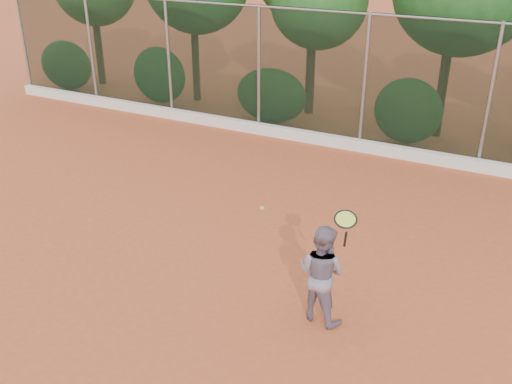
% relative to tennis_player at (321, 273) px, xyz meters
% --- Properties ---
extents(ground, '(80.00, 80.00, 0.00)m').
position_rel_tennis_player_xyz_m(ground, '(-1.69, 0.18, -0.79)').
color(ground, '#B34F2A').
rests_on(ground, ground).
extents(concrete_curb, '(24.00, 0.20, 0.30)m').
position_rel_tennis_player_xyz_m(concrete_curb, '(-1.69, 7.00, -0.64)').
color(concrete_curb, silver).
rests_on(concrete_curb, ground).
extents(tennis_player, '(0.86, 0.73, 1.58)m').
position_rel_tennis_player_xyz_m(tennis_player, '(0.00, 0.00, 0.00)').
color(tennis_player, slate).
rests_on(tennis_player, ground).
extents(chainlink_fence, '(24.09, 0.09, 3.50)m').
position_rel_tennis_player_xyz_m(chainlink_fence, '(-1.69, 7.18, 1.07)').
color(chainlink_fence, black).
rests_on(chainlink_fence, ground).
extents(tennis_racket, '(0.41, 0.40, 0.59)m').
position_rel_tennis_player_xyz_m(tennis_racket, '(0.32, -0.06, 0.98)').
color(tennis_racket, black).
rests_on(tennis_racket, ground).
extents(tennis_ball_in_flight, '(0.06, 0.06, 0.06)m').
position_rel_tennis_player_xyz_m(tennis_ball_in_flight, '(-0.76, -0.45, 1.11)').
color(tennis_ball_in_flight, '#B2C52C').
rests_on(tennis_ball_in_flight, ground).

